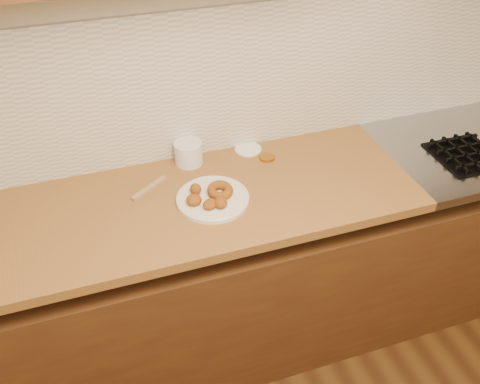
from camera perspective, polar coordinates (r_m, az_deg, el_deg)
name	(u,v)px	position (r m, az deg, el deg)	size (l,w,h in m)	color
wall_back	(256,41)	(2.02, 1.82, 16.64)	(4.00, 0.02, 2.70)	#BAAC8F
base_cabinet	(275,271)	(2.33, 3.96, -8.85)	(3.60, 0.60, 0.77)	#4E2D11
butcher_block	(114,219)	(1.89, -13.99, -3.01)	(2.30, 0.62, 0.04)	olive
backsplash	(256,78)	(2.07, 1.86, 12.66)	(3.60, 0.02, 0.60)	beige
donut_plate	(213,199)	(1.89, -3.07, -0.77)	(0.27, 0.27, 0.02)	silver
ring_donut	(220,190)	(1.89, -2.27, 0.18)	(0.10, 0.10, 0.03)	brown
fried_dough_chunks	(205,199)	(1.84, -3.99, -0.80)	(0.15, 0.15, 0.05)	brown
plastic_tub	(188,153)	(2.07, -5.81, 4.40)	(0.11, 0.11, 0.09)	white
tub_lid	(248,149)	(2.16, 0.92, 4.84)	(0.11, 0.11, 0.01)	white
brass_jar_lid	(267,157)	(2.11, 3.05, 3.91)	(0.07, 0.07, 0.01)	#A97122
wooden_utensil	(149,188)	(1.97, -10.17, 0.41)	(0.17, 0.02, 0.01)	#A07853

